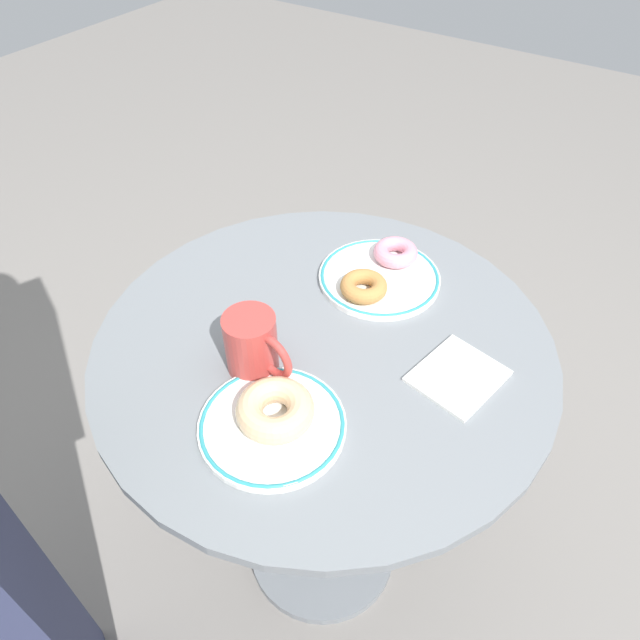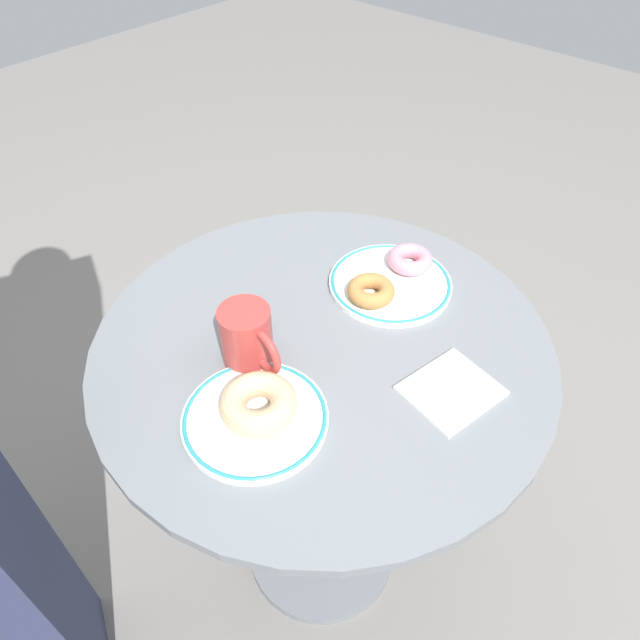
{
  "view_description": "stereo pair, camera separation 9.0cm",
  "coord_description": "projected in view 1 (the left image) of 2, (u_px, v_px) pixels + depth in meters",
  "views": [
    {
      "loc": [
        -0.53,
        -0.35,
        1.39
      ],
      "look_at": [
        0.01,
        0.01,
        0.76
      ],
      "focal_mm": 32.85,
      "sensor_mm": 36.0,
      "label": 1
    },
    {
      "loc": [
        -0.48,
        -0.42,
        1.39
      ],
      "look_at": [
        0.01,
        0.01,
        0.76
      ],
      "focal_mm": 32.85,
      "sensor_mm": 36.0,
      "label": 2
    }
  ],
  "objects": [
    {
      "name": "ground_plane",
      "position": [
        322.0,
        551.0,
        1.43
      ],
      "size": [
        7.0,
        7.0,
        0.02
      ],
      "primitive_type": "cube",
      "color": "gray"
    },
    {
      "name": "cafe_table",
      "position": [
        323.0,
        420.0,
        1.06
      ],
      "size": [
        0.72,
        0.72,
        0.73
      ],
      "color": "slate",
      "rests_on": "ground"
    },
    {
      "name": "plate_left",
      "position": [
        272.0,
        425.0,
        0.79
      ],
      "size": [
        0.2,
        0.2,
        0.01
      ],
      "color": "white",
      "rests_on": "cafe_table"
    },
    {
      "name": "plate_right",
      "position": [
        380.0,
        277.0,
        1.01
      ],
      "size": [
        0.21,
        0.21,
        0.01
      ],
      "color": "white",
      "rests_on": "cafe_table"
    },
    {
      "name": "donut_glazed",
      "position": [
        275.0,
        410.0,
        0.78
      ],
      "size": [
        0.14,
        0.14,
        0.04
      ],
      "primitive_type": "torus",
      "rotation": [
        0.0,
        0.0,
        2.77
      ],
      "color": "#E0B789",
      "rests_on": "plate_left"
    },
    {
      "name": "donut_pink_frosted",
      "position": [
        398.0,
        253.0,
        1.03
      ],
      "size": [
        0.09,
        0.09,
        0.03
      ],
      "primitive_type": "torus",
      "rotation": [
        0.0,
        0.0,
        2.91
      ],
      "color": "pink",
      "rests_on": "plate_right"
    },
    {
      "name": "donut_old_fashioned",
      "position": [
        363.0,
        286.0,
        0.97
      ],
      "size": [
        0.11,
        0.11,
        0.03
      ],
      "primitive_type": "torus",
      "rotation": [
        0.0,
        0.0,
        2.45
      ],
      "color": "#BC7F42",
      "rests_on": "plate_right"
    },
    {
      "name": "paper_napkin",
      "position": [
        458.0,
        376.0,
        0.86
      ],
      "size": [
        0.14,
        0.13,
        0.01
      ],
      "primitive_type": "cube",
      "rotation": [
        0.0,
        0.0,
        -0.19
      ],
      "color": "white",
      "rests_on": "cafe_table"
    },
    {
      "name": "coffee_mug",
      "position": [
        253.0,
        345.0,
        0.84
      ],
      "size": [
        0.08,
        0.12,
        0.1
      ],
      "color": "#B73D38",
      "rests_on": "cafe_table"
    }
  ]
}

